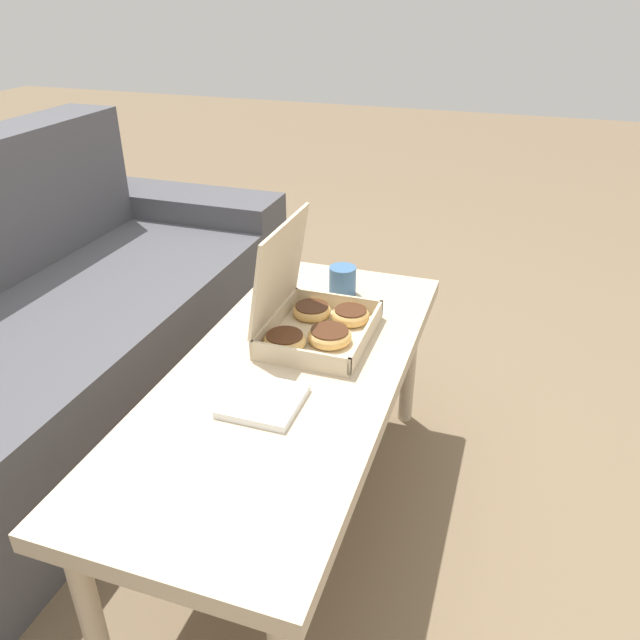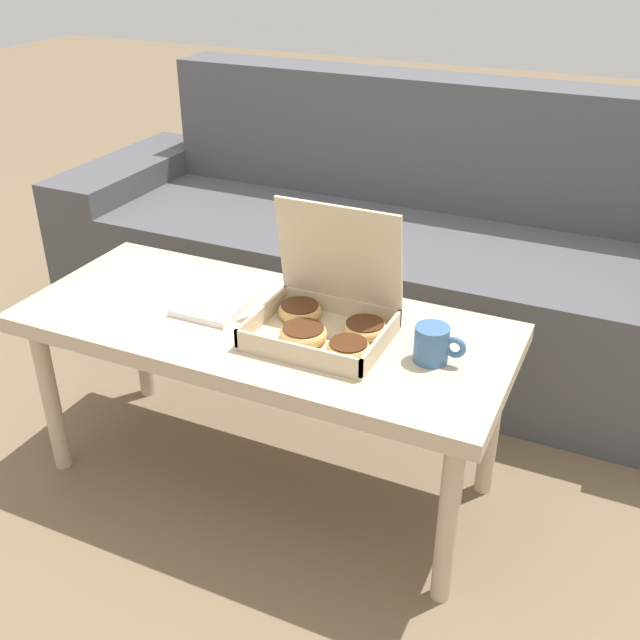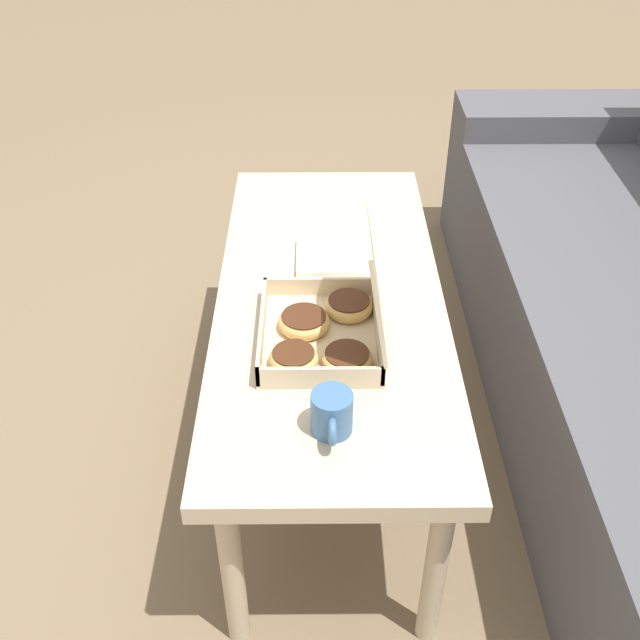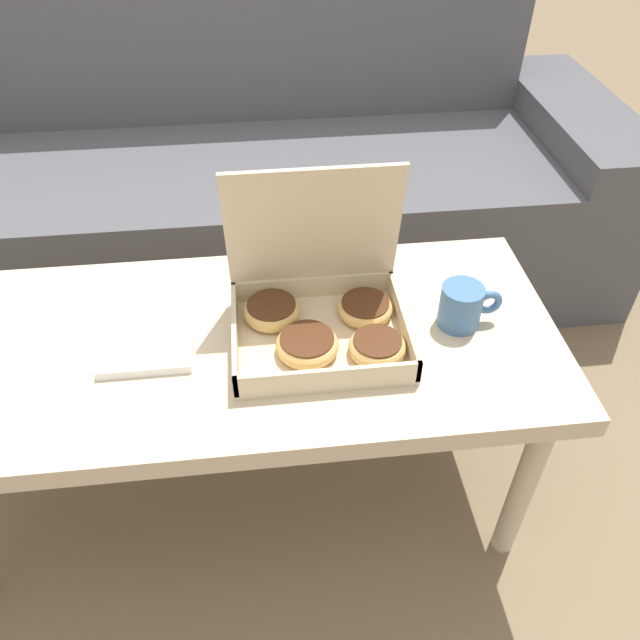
% 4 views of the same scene
% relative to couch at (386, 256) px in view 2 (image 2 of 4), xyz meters
% --- Properties ---
extents(ground_plane, '(12.00, 12.00, 0.00)m').
position_rel_couch_xyz_m(ground_plane, '(0.00, -0.77, -0.29)').
color(ground_plane, '#756047').
extents(couch, '(2.25, 0.76, 0.85)m').
position_rel_couch_xyz_m(couch, '(0.00, 0.00, 0.00)').
color(couch, '#4C4C51').
rests_on(couch, ground_plane).
extents(coffee_table, '(1.18, 0.50, 0.48)m').
position_rel_couch_xyz_m(coffee_table, '(0.00, -0.87, 0.13)').
color(coffee_table, '#C6B293').
rests_on(coffee_table, ground_plane).
extents(pastry_box, '(0.30, 0.25, 0.29)m').
position_rel_couch_xyz_m(pastry_box, '(0.17, -0.87, 0.23)').
color(pastry_box, beige).
rests_on(pastry_box, coffee_table).
extents(coffee_mug, '(0.11, 0.08, 0.08)m').
position_rel_couch_xyz_m(coffee_mug, '(0.42, -0.87, 0.22)').
color(coffee_mug, '#3D6693').
rests_on(coffee_mug, coffee_table).
extents(napkin_stack, '(0.16, 0.16, 0.02)m').
position_rel_couch_xyz_m(napkin_stack, '(-0.14, -0.87, 0.19)').
color(napkin_stack, white).
rests_on(napkin_stack, coffee_table).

